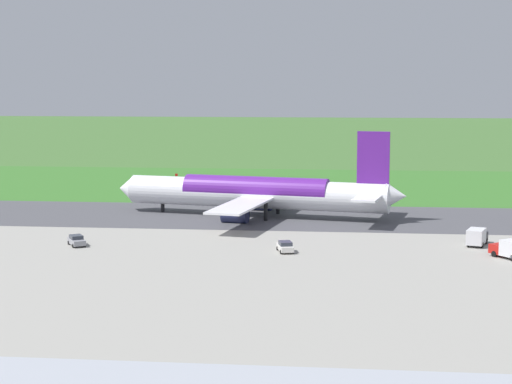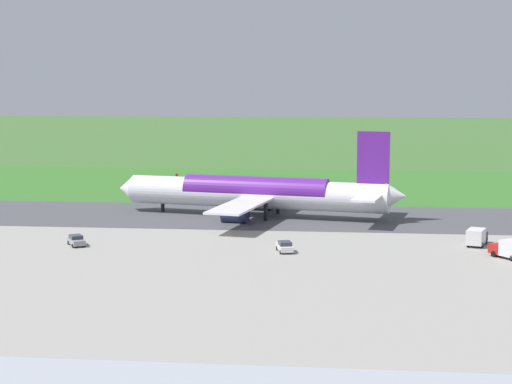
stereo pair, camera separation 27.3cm
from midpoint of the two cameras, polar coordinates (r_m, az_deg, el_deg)
name	(u,v)px [view 1 (the left image)]	position (r m, az deg, el deg)	size (l,w,h in m)	color
ground_plane	(237,216)	(156.37, -1.34, -1.62)	(800.00, 800.00, 0.00)	#3D662D
runway_asphalt	(237,216)	(156.37, -1.34, -1.61)	(600.00, 29.29, 0.06)	#47474C
apron_concrete	(181,286)	(104.80, -5.06, -6.20)	(440.00, 110.00, 0.05)	gray
grass_verge_foreground	(260,187)	(197.78, 0.21, 0.32)	(600.00, 80.00, 0.04)	#346B27
airliner_main	(258,193)	(155.23, 0.08, -0.06)	(53.86, 44.34, 15.88)	white
service_truck_baggage	(477,237)	(132.88, 14.34, -2.87)	(4.01, 6.22, 2.65)	black
service_car_followme	(285,247)	(124.18, 1.88, -3.62)	(2.83, 4.52, 1.62)	silver
service_truck_fuel	(511,249)	(124.44, 16.44, -3.64)	(5.27, 6.00, 2.65)	#B21914
service_car_ops	(77,240)	(131.54, -11.83, -3.15)	(3.73, 4.52, 1.62)	gray
no_stopping_sign	(176,179)	(201.46, -5.32, 0.89)	(0.60, 0.10, 2.85)	slate
traffic_cone_orange	(165,184)	(203.28, -6.10, 0.54)	(0.40, 0.40, 0.55)	orange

